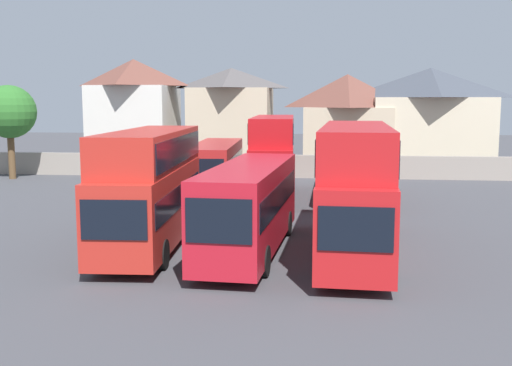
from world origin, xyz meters
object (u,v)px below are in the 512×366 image
at_px(bus_4, 216,166).
at_px(house_terrace_right, 347,120).
at_px(bus_5, 273,152).
at_px(tree_left_of_lot, 9,112).
at_px(house_terrace_far_right, 429,117).
at_px(bus_3, 355,182).
at_px(house_terrace_left, 135,112).
at_px(bus_6, 348,167).
at_px(house_terrace_centre, 232,116).
at_px(bus_2, 250,203).
at_px(bus_1, 150,182).

xyz_separation_m(bus_4, house_terrace_right, (8.95, 18.13, 2.36)).
bearing_deg(bus_5, tree_left_of_lot, -110.38).
bearing_deg(house_terrace_right, house_terrace_far_right, 2.28).
relative_size(bus_3, house_terrace_left, 1.21).
distance_m(bus_6, house_terrace_centre, 21.60).
distance_m(bus_2, tree_left_of_lot, 30.01).
relative_size(bus_1, house_terrace_far_right, 0.98).
relative_size(bus_1, bus_5, 0.95).
bearing_deg(tree_left_of_lot, bus_1, -50.78).
relative_size(bus_2, house_terrace_centre, 1.20).
bearing_deg(bus_3, bus_1, -87.77).
bearing_deg(bus_2, tree_left_of_lot, -131.18).
height_order(house_terrace_left, tree_left_of_lot, house_terrace_left).
distance_m(house_terrace_centre, house_terrace_right, 10.70).
bearing_deg(house_terrace_left, house_terrace_centre, 3.37).
distance_m(house_terrace_centre, tree_left_of_lot, 19.54).
bearing_deg(house_terrace_right, bus_3, -91.86).
height_order(bus_3, bus_5, bus_3).
relative_size(bus_2, bus_5, 0.99).
height_order(house_terrace_centre, house_terrace_far_right, house_terrace_centre).
relative_size(bus_1, house_terrace_right, 1.25).
bearing_deg(house_terrace_centre, bus_2, -80.54).
bearing_deg(bus_6, house_terrace_far_right, 157.97).
distance_m(bus_1, bus_4, 13.63).
xyz_separation_m(bus_3, bus_4, (-7.92, 13.70, -0.92)).
bearing_deg(house_terrace_far_right, house_terrace_right, -177.72).
xyz_separation_m(bus_6, tree_left_of_lot, (-25.58, 7.19, 3.18)).
bearing_deg(bus_5, house_terrace_right, 161.08).
bearing_deg(bus_3, house_terrace_centre, -160.60).
xyz_separation_m(bus_6, house_terrace_left, (-19.14, 18.42, 3.06)).
relative_size(bus_2, bus_6, 0.97).
xyz_separation_m(bus_1, bus_4, (0.38, 13.60, -0.79)).
bearing_deg(bus_3, bus_6, -178.60).
bearing_deg(bus_6, bus_1, -31.27).
distance_m(bus_4, house_terrace_far_right, 24.73).
relative_size(bus_5, house_terrace_far_right, 1.03).
relative_size(house_terrace_far_right, tree_left_of_lot, 1.48).
height_order(bus_3, tree_left_of_lot, tree_left_of_lot).
height_order(bus_5, house_terrace_right, house_terrace_right).
relative_size(house_terrace_left, house_terrace_far_right, 0.92).
relative_size(bus_5, tree_left_of_lot, 1.52).
height_order(bus_6, house_terrace_right, house_terrace_right).
relative_size(bus_4, house_terrace_centre, 1.20).
bearing_deg(bus_4, house_terrace_far_right, 135.81).
height_order(bus_5, house_terrace_centre, house_terrace_centre).
height_order(bus_1, tree_left_of_lot, tree_left_of_lot).
height_order(house_terrace_right, tree_left_of_lot, house_terrace_right).
distance_m(bus_1, tree_left_of_lot, 26.86).
distance_m(bus_6, house_terrace_far_right, 20.31).
height_order(bus_6, house_terrace_centre, house_terrace_centre).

